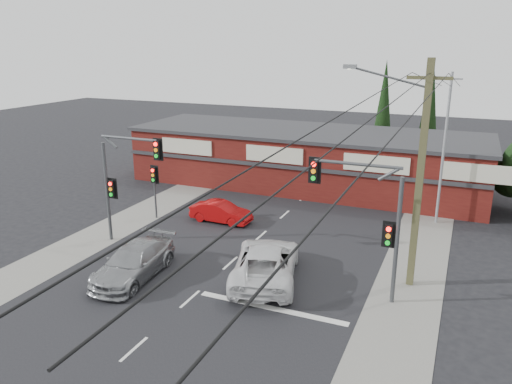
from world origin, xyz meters
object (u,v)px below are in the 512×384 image
at_px(white_suv, 266,262).
at_px(shop_building, 305,157).
at_px(silver_suv, 134,262).
at_px(red_sedan, 221,212).
at_px(utility_pole, 417,169).

height_order(white_suv, shop_building, shop_building).
height_order(white_suv, silver_suv, white_suv).
xyz_separation_m(white_suv, red_sedan, (-5.42, 6.06, -0.21)).
xyz_separation_m(shop_building, utility_pole, (9.36, -14.00, 3.26)).
height_order(white_suv, utility_pole, utility_pole).
relative_size(silver_suv, utility_pole, 0.53).
distance_m(white_suv, silver_suv, 6.16).
height_order(silver_suv, shop_building, shop_building).
xyz_separation_m(red_sedan, utility_pole, (11.51, -3.98, 4.77)).
height_order(shop_building, utility_pole, utility_pole).
relative_size(shop_building, utility_pole, 2.73).
bearing_deg(silver_suv, utility_pole, 15.69).
distance_m(red_sedan, utility_pole, 13.08).
xyz_separation_m(red_sedan, shop_building, (2.16, 10.01, 1.50)).
bearing_deg(silver_suv, white_suv, 17.07).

